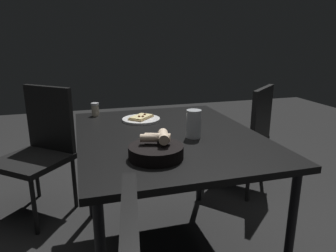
% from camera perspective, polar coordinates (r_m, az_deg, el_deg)
% --- Properties ---
extents(ground, '(8.00, 8.00, 0.00)m').
position_cam_1_polar(ground, '(2.04, -0.06, -21.85)').
color(ground, black).
extents(dining_table, '(1.19, 0.94, 0.75)m').
position_cam_1_polar(dining_table, '(1.70, -0.06, -3.28)').
color(dining_table, black).
rests_on(dining_table, ground).
extents(pizza_plate, '(0.23, 0.23, 0.04)m').
position_cam_1_polar(pizza_plate, '(1.95, -4.88, 1.28)').
color(pizza_plate, white).
rests_on(pizza_plate, dining_table).
extents(bread_basket, '(0.24, 0.24, 0.11)m').
position_cam_1_polar(bread_basket, '(1.35, -2.12, -4.34)').
color(bread_basket, black).
rests_on(bread_basket, dining_table).
extents(beer_glass, '(0.08, 0.08, 0.14)m').
position_cam_1_polar(beer_glass, '(1.61, 4.67, 0.19)').
color(beer_glass, silver).
rests_on(beer_glass, dining_table).
extents(pepper_shaker, '(0.05, 0.05, 0.08)m').
position_cam_1_polar(pepper_shaker, '(2.11, -13.03, 2.84)').
color(pepper_shaker, '#BFB299').
rests_on(pepper_shaker, dining_table).
extents(chair_near, '(0.62, 0.62, 0.91)m').
position_cam_1_polar(chair_near, '(2.43, -22.13, -3.07)').
color(chair_near, black).
rests_on(chair_near, ground).
extents(chair_spare, '(0.62, 0.62, 0.87)m').
position_cam_1_polar(chair_spare, '(2.63, 13.92, -1.18)').
color(chair_spare, black).
rests_on(chair_spare, ground).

